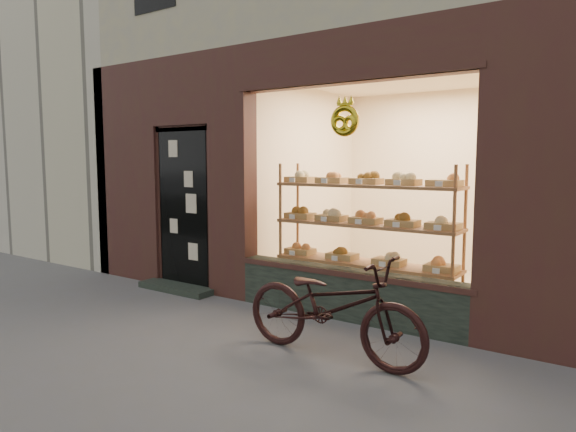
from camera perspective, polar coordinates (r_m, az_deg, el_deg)
The scene contains 4 objects.
ground at distance 4.48m, azimuth -12.47°, elevation -16.80°, with size 90.00×90.00×0.00m, color #525252.
neighbor_left at distance 15.37m, azimuth -22.66°, elevation 16.11°, with size 12.00×7.00×9.00m, color #B8B4A8.
display_shelf at distance 5.99m, azimuth 8.59°, elevation -2.06°, with size 2.20×0.45×1.70m.
bicycle at distance 4.58m, azimuth 4.94°, elevation -9.98°, with size 0.62×1.77×0.93m, color black.
Camera 1 is at (3.05, -2.78, 1.74)m, focal length 32.00 mm.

